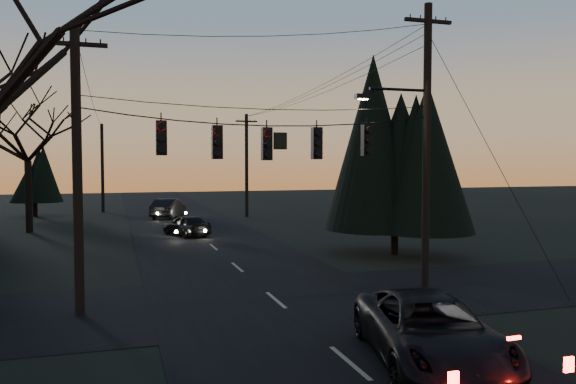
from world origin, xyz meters
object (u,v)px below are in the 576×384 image
object	(u,v)px
sedan_oncoming_a	(186,225)
sedan_oncoming_b	(169,209)
evergreen_right	(395,155)
suv_near	(430,332)
utility_pole_left	(80,315)
utility_pole_far_r	(247,217)
utility_pole_far_l	(103,212)
utility_pole_right	(425,289)

from	to	relation	value
sedan_oncoming_a	sedan_oncoming_b	distance (m)	11.64
evergreen_right	sedan_oncoming_a	distance (m)	14.00
evergreen_right	suv_near	distance (m)	15.77
utility_pole_left	utility_pole_far_r	bearing A→B (deg)	67.67
utility_pole_far_l	sedan_oncoming_b	bearing A→B (deg)	-54.37
evergreen_right	suv_near	bearing A→B (deg)	-115.05
utility_pole_far_l	evergreen_right	size ratio (longest dim) A/B	0.93
utility_pole_left	suv_near	distance (m)	10.16
sedan_oncoming_a	utility_pole_right	bearing A→B (deg)	88.02
utility_pole_left	sedan_oncoming_a	distance (m)	17.89
utility_pole_right	utility_pole_far_l	xyz separation A→B (m)	(-11.50, 36.00, 0.00)
suv_near	sedan_oncoming_b	bearing A→B (deg)	106.63
utility_pole_far_r	sedan_oncoming_b	xyz separation A→B (m)	(-6.30, 0.75, 0.78)
utility_pole_right	utility_pole_far_r	distance (m)	28.00
utility_pole_far_r	suv_near	distance (m)	34.84
evergreen_right	sedan_oncoming_b	world-z (taller)	evergreen_right
utility_pole_far_r	suv_near	size ratio (longest dim) A/B	1.56
utility_pole_left	evergreen_right	xyz separation A→B (m)	(14.11, 7.17, 4.88)
utility_pole_left	utility_pole_far_r	world-z (taller)	same
sedan_oncoming_b	sedan_oncoming_a	bearing A→B (deg)	113.04
utility_pole_far_l	sedan_oncoming_a	world-z (taller)	utility_pole_far_l
utility_pole_left	sedan_oncoming_a	xyz separation A→B (m)	(5.20, 17.11, 0.65)
utility_pole_left	suv_near	bearing A→B (deg)	-40.85
evergreen_right	sedan_oncoming_b	size ratio (longest dim) A/B	1.81
utility_pole_left	utility_pole_right	bearing A→B (deg)	0.00
utility_pole_left	sedan_oncoming_a	bearing A→B (deg)	73.10
utility_pole_left	evergreen_right	size ratio (longest dim) A/B	0.99
utility_pole_right	evergreen_right	xyz separation A→B (m)	(2.61, 7.17, 4.88)
suv_near	utility_pole_far_l	bearing A→B (deg)	112.84
sedan_oncoming_b	utility_pole_far_r	bearing A→B (deg)	-163.71
utility_pole_right	sedan_oncoming_a	size ratio (longest dim) A/B	2.60
utility_pole_far_r	sedan_oncoming_a	xyz separation A→B (m)	(-6.30, -10.89, 0.65)
evergreen_right	suv_near	size ratio (longest dim) A/B	1.57
utility_pole_right	sedan_oncoming_a	xyz separation A→B (m)	(-6.30, 17.11, 0.65)
suv_near	sedan_oncoming_b	world-z (taller)	sedan_oncoming_b
utility_pole_right	sedan_oncoming_b	world-z (taller)	utility_pole_right
utility_pole_far_r	utility_pole_left	bearing A→B (deg)	-112.33
utility_pole_left	sedan_oncoming_b	distance (m)	29.22
utility_pole_left	sedan_oncoming_a	world-z (taller)	utility_pole_left
utility_pole_right	evergreen_right	distance (m)	9.05
utility_pole_far_l	evergreen_right	xyz separation A→B (m)	(14.11, -28.83, 4.88)
utility_pole_far_r	sedan_oncoming_b	world-z (taller)	utility_pole_far_r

